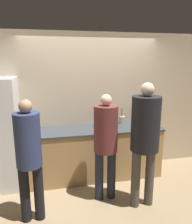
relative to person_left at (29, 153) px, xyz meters
The scene contains 10 objects.
ground_plane 1.53m from the person_left, 29.94° to the left, with size 14.00×14.00×0.00m, color #9E8460.
wall_back 1.70m from the person_left, 51.93° to the left, with size 5.20×0.06×2.60m.
counter 1.50m from the person_left, 43.55° to the left, with size 2.45×0.70×0.92m.
person_left is the anchor object (origin of this frame).
person_center 1.10m from the person_left, 13.50° to the left, with size 0.35×0.35×1.64m.
person_right 1.56m from the person_left, ahead, with size 0.39×0.39×1.82m.
fruit_bowl 1.57m from the person_left, 36.35° to the left, with size 0.29×0.29×0.14m.
utensil_crock 2.02m from the person_left, 35.98° to the left, with size 0.12×0.12×0.30m.
bottle_green 2.26m from the person_left, 28.52° to the left, with size 0.05×0.05×0.19m.
cup_black 2.37m from the person_left, 26.42° to the left, with size 0.09×0.09×0.09m.
Camera 1 is at (-0.74, -3.27, 2.10)m, focal length 35.00 mm.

